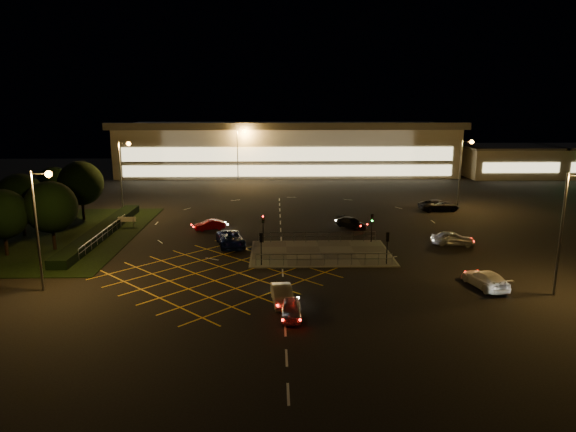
{
  "coord_description": "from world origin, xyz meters",
  "views": [
    {
      "loc": [
        -2.63,
        -52.8,
        15.37
      ],
      "look_at": [
        -1.14,
        6.95,
        2.0
      ],
      "focal_mm": 32.0,
      "sensor_mm": 36.0,
      "label": 1
    }
  ],
  "objects_px": {
    "car_left_blue": "(231,239)",
    "car_circ_red": "(210,225)",
    "signal_sw": "(261,242)",
    "car_approach_white": "(485,279)",
    "signal_ne": "(372,222)",
    "car_near_silver": "(291,309)",
    "signal_nw": "(263,223)",
    "signal_se": "(387,241)",
    "car_queue_white": "(282,295)",
    "car_right_silver": "(453,238)",
    "car_far_dkgrey": "(351,223)",
    "car_east_grey": "(439,205)"
  },
  "relations": [
    {
      "from": "signal_se",
      "to": "signal_ne",
      "type": "xyz_separation_m",
      "value": [
        0.0,
        7.99,
        0.0
      ]
    },
    {
      "from": "car_east_grey",
      "to": "car_approach_white",
      "type": "xyz_separation_m",
      "value": [
        -5.82,
        -31.07,
        -0.06
      ]
    },
    {
      "from": "signal_nw",
      "to": "car_far_dkgrey",
      "type": "relative_size",
      "value": 0.74
    },
    {
      "from": "signal_sw",
      "to": "car_far_dkgrey",
      "type": "relative_size",
      "value": 0.74
    },
    {
      "from": "signal_nw",
      "to": "signal_ne",
      "type": "bearing_deg",
      "value": 0.0
    },
    {
      "from": "car_left_blue",
      "to": "car_far_dkgrey",
      "type": "bearing_deg",
      "value": 15.66
    },
    {
      "from": "signal_se",
      "to": "signal_nw",
      "type": "xyz_separation_m",
      "value": [
        -12.0,
        7.99,
        0.0
      ]
    },
    {
      "from": "car_right_silver",
      "to": "car_circ_red",
      "type": "bearing_deg",
      "value": 83.52
    },
    {
      "from": "car_near_silver",
      "to": "car_queue_white",
      "type": "bearing_deg",
      "value": 103.08
    },
    {
      "from": "car_left_blue",
      "to": "car_circ_red",
      "type": "height_order",
      "value": "car_left_blue"
    },
    {
      "from": "car_queue_white",
      "to": "car_right_silver",
      "type": "height_order",
      "value": "car_right_silver"
    },
    {
      "from": "car_far_dkgrey",
      "to": "car_right_silver",
      "type": "relative_size",
      "value": 0.94
    },
    {
      "from": "signal_nw",
      "to": "car_circ_red",
      "type": "height_order",
      "value": "signal_nw"
    },
    {
      "from": "car_near_silver",
      "to": "car_approach_white",
      "type": "bearing_deg",
      "value": 19.56
    },
    {
      "from": "car_approach_white",
      "to": "signal_ne",
      "type": "bearing_deg",
      "value": -75.0
    },
    {
      "from": "car_queue_white",
      "to": "car_circ_red",
      "type": "relative_size",
      "value": 1.14
    },
    {
      "from": "car_approach_white",
      "to": "car_left_blue",
      "type": "bearing_deg",
      "value": -41.8
    },
    {
      "from": "signal_se",
      "to": "car_queue_white",
      "type": "distance_m",
      "value": 13.82
    },
    {
      "from": "signal_nw",
      "to": "car_near_silver",
      "type": "height_order",
      "value": "signal_nw"
    },
    {
      "from": "car_queue_white",
      "to": "car_east_grey",
      "type": "bearing_deg",
      "value": 50.27
    },
    {
      "from": "car_right_silver",
      "to": "car_circ_red",
      "type": "height_order",
      "value": "car_right_silver"
    },
    {
      "from": "car_queue_white",
      "to": "signal_sw",
      "type": "bearing_deg",
      "value": 95.64
    },
    {
      "from": "signal_sw",
      "to": "car_near_silver",
      "type": "bearing_deg",
      "value": 101.61
    },
    {
      "from": "car_left_blue",
      "to": "car_approach_white",
      "type": "distance_m",
      "value": 26.14
    },
    {
      "from": "signal_sw",
      "to": "car_right_silver",
      "type": "distance_m",
      "value": 21.83
    },
    {
      "from": "signal_ne",
      "to": "car_right_silver",
      "type": "distance_m",
      "value": 8.92
    },
    {
      "from": "car_left_blue",
      "to": "signal_ne",
      "type": "bearing_deg",
      "value": -10.1
    },
    {
      "from": "car_circ_red",
      "to": "car_approach_white",
      "type": "distance_m",
      "value": 32.98
    },
    {
      "from": "signal_sw",
      "to": "signal_nw",
      "type": "bearing_deg",
      "value": -90.0
    },
    {
      "from": "car_near_silver",
      "to": "car_approach_white",
      "type": "relative_size",
      "value": 0.76
    },
    {
      "from": "car_near_silver",
      "to": "car_queue_white",
      "type": "distance_m",
      "value": 2.73
    },
    {
      "from": "signal_nw",
      "to": "car_far_dkgrey",
      "type": "bearing_deg",
      "value": 33.21
    },
    {
      "from": "signal_se",
      "to": "car_left_blue",
      "type": "bearing_deg",
      "value": -24.32
    },
    {
      "from": "signal_sw",
      "to": "car_circ_red",
      "type": "distance_m",
      "value": 15.97
    },
    {
      "from": "car_near_silver",
      "to": "car_east_grey",
      "type": "xyz_separation_m",
      "value": [
        22.43,
        36.78,
        0.14
      ]
    },
    {
      "from": "signal_nw",
      "to": "car_left_blue",
      "type": "bearing_deg",
      "value": -164.31
    },
    {
      "from": "car_left_blue",
      "to": "car_east_grey",
      "type": "xyz_separation_m",
      "value": [
        28.38,
        17.88,
        0.0
      ]
    },
    {
      "from": "signal_sw",
      "to": "signal_ne",
      "type": "xyz_separation_m",
      "value": [
        12.0,
        7.99,
        0.0
      ]
    },
    {
      "from": "car_approach_white",
      "to": "signal_sw",
      "type": "bearing_deg",
      "value": -29.48
    },
    {
      "from": "car_circ_red",
      "to": "signal_sw",
      "type": "bearing_deg",
      "value": 5.16
    },
    {
      "from": "signal_sw",
      "to": "signal_nw",
      "type": "distance_m",
      "value": 7.99
    },
    {
      "from": "car_left_blue",
      "to": "car_near_silver",
      "type": "bearing_deg",
      "value": -86.27
    },
    {
      "from": "car_queue_white",
      "to": "car_far_dkgrey",
      "type": "relative_size",
      "value": 0.98
    },
    {
      "from": "signal_sw",
      "to": "car_queue_white",
      "type": "relative_size",
      "value": 0.75
    },
    {
      "from": "car_near_silver",
      "to": "car_approach_white",
      "type": "xyz_separation_m",
      "value": [
        16.61,
        5.71,
        0.08
      ]
    },
    {
      "from": "signal_nw",
      "to": "signal_ne",
      "type": "distance_m",
      "value": 12.0
    },
    {
      "from": "car_east_grey",
      "to": "car_approach_white",
      "type": "relative_size",
      "value": 1.13
    },
    {
      "from": "car_circ_red",
      "to": "car_near_silver",
      "type": "bearing_deg",
      "value": -0.65
    },
    {
      "from": "car_queue_white",
      "to": "car_left_blue",
      "type": "bearing_deg",
      "value": 102.53
    },
    {
      "from": "car_near_silver",
      "to": "car_left_blue",
      "type": "bearing_deg",
      "value": 108.06
    }
  ]
}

